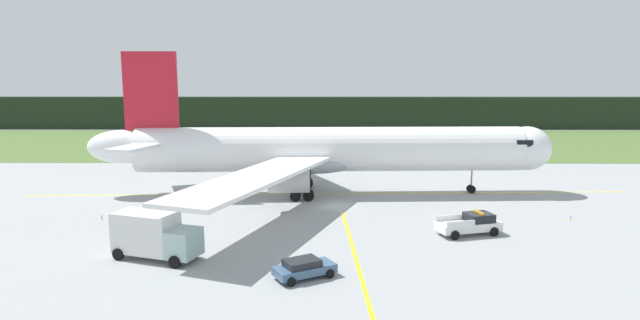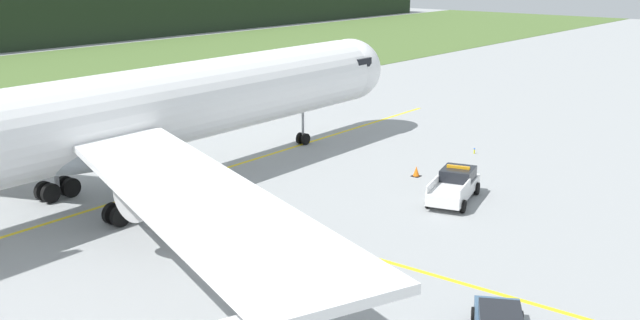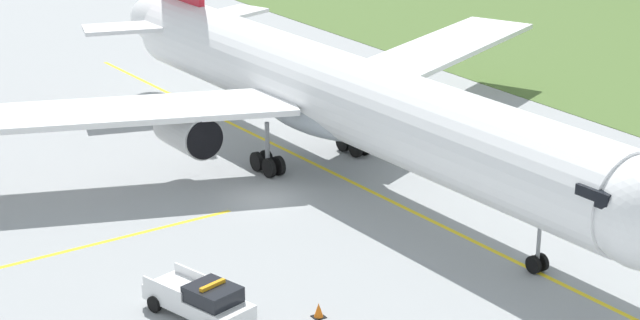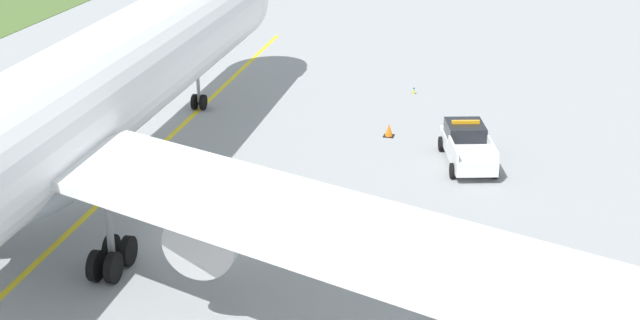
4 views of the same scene
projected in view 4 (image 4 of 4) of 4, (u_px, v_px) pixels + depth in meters
The scene contains 6 objects.
ground at pixel (206, 239), 38.26m from camera, with size 320.00×320.00×0.00m, color #95999A.
taxiway_centerline_main at pixel (72, 229), 39.14m from camera, with size 68.91×0.30×0.01m, color yellow.
airliner at pixel (51, 123), 36.58m from camera, with size 52.51×50.17×15.99m.
ops_pickup_truck at pixel (467, 145), 45.94m from camera, with size 5.75×3.41×1.94m.
apron_cone at pixel (389, 130), 49.65m from camera, with size 0.56×0.56×0.70m.
taxiway_edge_light_east at pixel (414, 90), 56.66m from camera, with size 0.12×0.12×0.43m.
Camera 4 is at (-32.13, -13.07, 17.14)m, focal length 51.99 mm.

